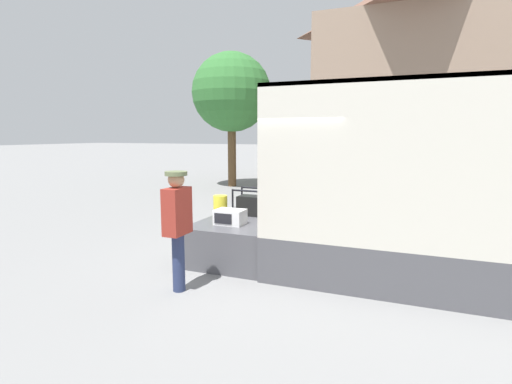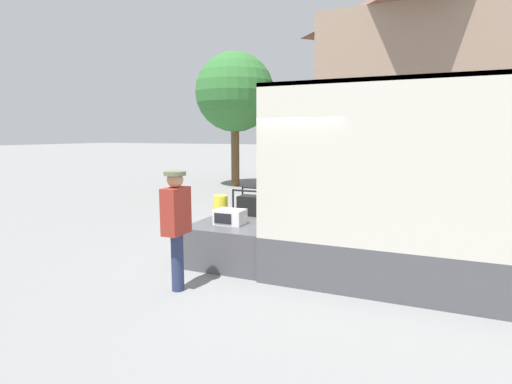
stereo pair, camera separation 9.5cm
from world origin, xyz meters
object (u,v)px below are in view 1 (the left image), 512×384
Objects in this scene: microwave at (230,217)px; portable_generator at (255,205)px; orange_bucket at (220,206)px; worker_person at (177,218)px; street_tree at (231,93)px.

microwave is 0.68× the size of portable_generator.
orange_bucket is 1.99m from worker_person.
microwave is 11.21m from street_tree.
portable_generator is 0.43× the size of worker_person.
worker_person is at bearing -80.67° from orange_bucket.
microwave is at bearing 83.53° from worker_person.
microwave is at bearing -96.18° from portable_generator.
microwave is 0.92m from portable_generator.
street_tree reaches higher than microwave.
worker_person is (0.32, -1.96, 0.17)m from orange_bucket.
worker_person is at bearing -68.15° from street_tree.
worker_person is 12.33m from street_tree.
portable_generator is (0.10, 0.91, 0.07)m from microwave.
street_tree is (-4.45, 11.11, 2.96)m from worker_person.
microwave is 0.74m from orange_bucket.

